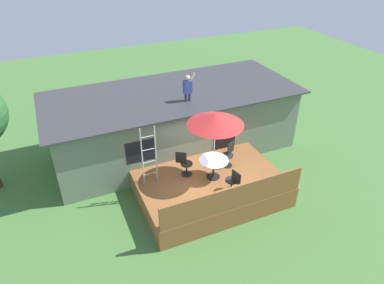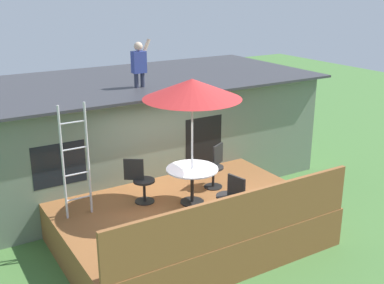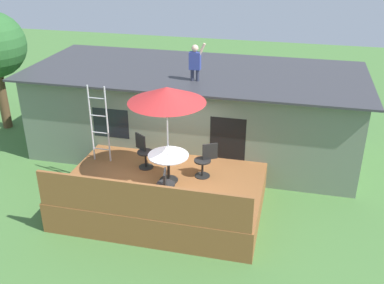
% 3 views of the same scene
% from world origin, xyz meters
% --- Properties ---
extents(ground_plane, '(40.00, 40.00, 0.00)m').
position_xyz_m(ground_plane, '(0.00, 0.00, 0.00)').
color(ground_plane, '#477538').
extents(house, '(10.50, 4.50, 2.71)m').
position_xyz_m(house, '(0.00, 3.60, 1.36)').
color(house, slate).
rests_on(house, ground).
extents(deck, '(5.09, 3.48, 0.80)m').
position_xyz_m(deck, '(0.00, 0.00, 0.40)').
color(deck, brown).
rests_on(deck, ground).
extents(deck_railing, '(4.99, 0.08, 0.90)m').
position_xyz_m(deck_railing, '(0.00, -1.69, 1.25)').
color(deck_railing, brown).
rests_on(deck_railing, deck).
extents(patio_table, '(1.04, 1.04, 0.74)m').
position_xyz_m(patio_table, '(0.14, 0.05, 1.39)').
color(patio_table, black).
rests_on(patio_table, deck).
extents(patio_umbrella, '(1.90, 1.90, 2.54)m').
position_xyz_m(patio_umbrella, '(0.14, 0.05, 3.15)').
color(patio_umbrella, silver).
rests_on(patio_umbrella, deck).
extents(step_ladder, '(0.52, 0.04, 2.20)m').
position_xyz_m(step_ladder, '(-1.99, 0.70, 1.90)').
color(step_ladder, silver).
rests_on(step_ladder, deck).
extents(person_figure, '(0.47, 0.20, 1.11)m').
position_xyz_m(person_figure, '(0.25, 2.58, 3.32)').
color(person_figure, '#33384C').
rests_on(person_figure, house).
extents(patio_chair_left, '(0.56, 0.46, 0.92)m').
position_xyz_m(patio_chair_left, '(-0.73, 0.63, 1.26)').
color(patio_chair_left, black).
rests_on(patio_chair_left, deck).
extents(patio_chair_right, '(0.58, 0.44, 0.92)m').
position_xyz_m(patio_chair_right, '(1.00, 0.51, 1.26)').
color(patio_chair_right, black).
rests_on(patio_chair_right, deck).
extents(patio_chair_near, '(0.44, 0.62, 0.92)m').
position_xyz_m(patio_chair_near, '(0.36, -0.97, 1.26)').
color(patio_chair_near, black).
rests_on(patio_chair_near, deck).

